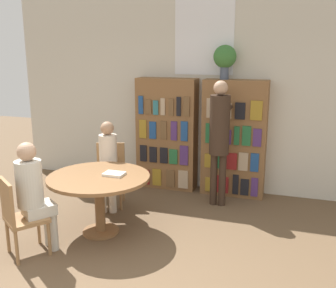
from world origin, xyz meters
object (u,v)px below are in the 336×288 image
at_px(bookshelf_right, 234,139).
at_px(bookshelf_left, 167,134).
at_px(chair_near_camera, 19,214).
at_px(flower_vase, 225,58).
at_px(seated_reader_left, 108,161).
at_px(librarian_standing, 220,131).
at_px(seated_reader_right, 34,190).
at_px(reading_table, 99,185).
at_px(chair_left_side, 110,171).

bearing_deg(bookshelf_right, bookshelf_left, 179.98).
distance_m(bookshelf_left, chair_near_camera, 2.74).
height_order(flower_vase, seated_reader_left, flower_vase).
height_order(bookshelf_left, librarian_standing, librarian_standing).
height_order(bookshelf_right, seated_reader_right, bookshelf_right).
bearing_deg(flower_vase, librarian_standing, -84.10).
relative_size(reading_table, librarian_standing, 0.68).
bearing_deg(bookshelf_right, reading_table, -125.44).
distance_m(chair_near_camera, chair_left_side, 1.68).
distance_m(reading_table, chair_near_camera, 0.95).
distance_m(chair_near_camera, seated_reader_left, 1.53).
xyz_separation_m(bookshelf_left, reading_table, (-0.24, -1.83, -0.26)).
distance_m(flower_vase, reading_table, 2.59).
bearing_deg(seated_reader_left, chair_left_side, -90.00).
bearing_deg(chair_left_side, chair_near_camera, 63.00).
distance_m(chair_left_side, librarian_standing, 1.65).
xyz_separation_m(bookshelf_left, chair_near_camera, (-0.78, -2.60, -0.39)).
xyz_separation_m(reading_table, chair_near_camera, (-0.55, -0.77, -0.12)).
distance_m(reading_table, seated_reader_right, 0.77).
distance_m(seated_reader_left, seated_reader_right, 1.36).
height_order(reading_table, chair_near_camera, chair_near_camera).
distance_m(chair_near_camera, seated_reader_right, 0.29).
height_order(flower_vase, chair_near_camera, flower_vase).
bearing_deg(librarian_standing, bookshelf_left, 151.78).
height_order(chair_left_side, seated_reader_right, seated_reader_right).
xyz_separation_m(bookshelf_left, librarian_standing, (0.93, -0.50, 0.20)).
relative_size(chair_left_side, librarian_standing, 0.49).
distance_m(bookshelf_right, chair_near_camera, 3.21).
height_order(chair_left_side, librarian_standing, librarian_standing).
distance_m(bookshelf_left, bookshelf_right, 1.06).
height_order(bookshelf_left, flower_vase, flower_vase).
bearing_deg(seated_reader_left, bookshelf_left, -132.25).
bearing_deg(chair_left_side, seated_reader_right, 66.01).
xyz_separation_m(flower_vase, reading_table, (-1.12, -1.83, -1.45)).
distance_m(bookshelf_left, librarian_standing, 1.08).
distance_m(reading_table, librarian_standing, 1.83).
xyz_separation_m(bookshelf_right, chair_near_camera, (-1.85, -2.60, -0.39)).
xyz_separation_m(reading_table, chair_left_side, (-0.30, 0.89, -0.12)).
bearing_deg(librarian_standing, chair_left_side, -163.64).
bearing_deg(chair_near_camera, seated_reader_left, 113.87).
relative_size(chair_near_camera, chair_left_side, 1.00).
bearing_deg(librarian_standing, reading_table, -131.49).
distance_m(bookshelf_right, flower_vase, 1.20).
relative_size(bookshelf_right, chair_near_camera, 2.00).
relative_size(reading_table, seated_reader_left, 0.98).
xyz_separation_m(bookshelf_right, seated_reader_left, (-1.54, -1.11, -0.18)).
relative_size(chair_left_side, seated_reader_left, 0.71).
relative_size(reading_table, chair_left_side, 1.38).
xyz_separation_m(bookshelf_right, flower_vase, (-0.18, 0.00, 1.19)).
height_order(bookshelf_right, seated_reader_left, bookshelf_right).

